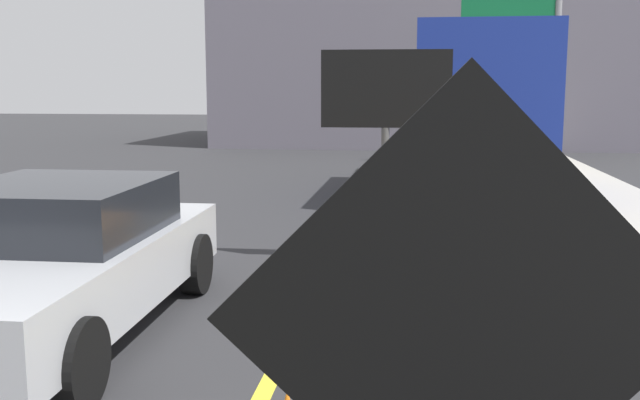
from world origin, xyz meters
TOP-DOWN VIEW (x-y plane):
  - roadwork_sign at (1.23, 3.41)m, footprint 1.62×0.24m
  - arrow_board_trailer at (0.72, 10.20)m, footprint 1.60×1.81m
  - box_truck at (2.33, 16.83)m, footprint 2.63×7.17m
  - pickup_car at (-2.19, 7.25)m, footprint 2.12×4.44m
  - highway_guide_sign at (4.27, 22.70)m, footprint 2.79×0.25m
  - far_building_block at (1.46, 31.74)m, footprint 15.83×8.98m
  - traffic_cone_mid_lane at (0.71, 7.43)m, footprint 0.36×0.36m

SIDE VIEW (x-z plane):
  - traffic_cone_mid_lane at x=0.71m, z-range -0.01..0.69m
  - arrow_board_trailer at x=0.72m, z-range -0.87..1.83m
  - pickup_car at x=-2.19m, z-range 0.01..1.39m
  - roadwork_sign at x=1.23m, z-range 0.30..2.64m
  - box_truck at x=2.33m, z-range 0.14..3.52m
  - far_building_block at x=1.46m, z-range 0.00..6.35m
  - highway_guide_sign at x=4.27m, z-range 0.92..5.92m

